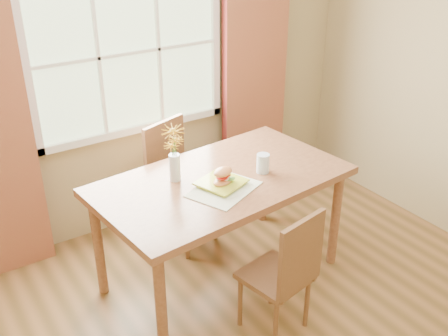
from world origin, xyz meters
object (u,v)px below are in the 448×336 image
Objects in this scene: dining_table at (222,189)px; chair_near at (285,270)px; chair_far at (175,178)px; flower_vase at (174,149)px; croissant_sandwich at (223,176)px; water_glass at (263,164)px.

dining_table is 1.98× the size of chair_near.
flower_vase reaches higher than chair_far.
flower_vase reaches higher than croissant_sandwich.
water_glass reaches higher than chair_near.
chair_near is at bearing -101.85° from croissant_sandwich.
croissant_sandwich is 0.46× the size of flower_vase.
water_glass is (0.29, -0.09, 0.15)m from dining_table.
chair_near is (0.01, -0.70, -0.26)m from dining_table.
flower_vase is at bearing 157.78° from water_glass.
chair_near is 2.36× the size of flower_vase.
dining_table is 1.77× the size of chair_far.
chair_far reaches higher than chair_near.
croissant_sandwich is at bearing -48.99° from flower_vase.
flower_vase reaches higher than chair_near.
chair_near is at bearing -107.21° from chair_far.
water_glass is 0.35× the size of flower_vase.
chair_near is 1.06m from flower_vase.
chair_near is 5.07× the size of croissant_sandwich.
chair_far reaches higher than croissant_sandwich.
flower_vase reaches higher than water_glass.
water_glass is (0.32, -0.73, 0.35)m from chair_far.
chair_near is 0.78m from water_glass.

